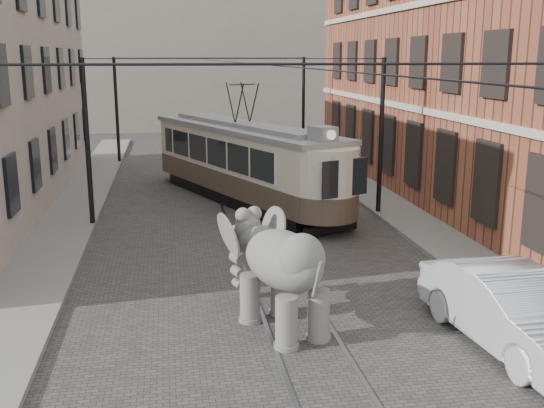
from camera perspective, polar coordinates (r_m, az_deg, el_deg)
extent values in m
plane|color=#454340|center=(18.14, -0.04, -6.22)|extent=(120.00, 120.00, 0.00)
cube|color=slate|center=(19.94, 17.30, -4.80)|extent=(2.00, 60.00, 0.15)
cube|color=slate|center=(18.29, -20.71, -6.70)|extent=(2.00, 60.00, 0.15)
cube|color=brown|center=(29.32, 19.11, 12.43)|extent=(8.00, 26.00, 12.00)
cube|color=gray|center=(56.96, -6.79, 14.09)|extent=(28.00, 10.00, 14.00)
imported|color=#AEAFB3|center=(14.38, 20.85, -8.93)|extent=(2.24, 5.18, 1.66)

